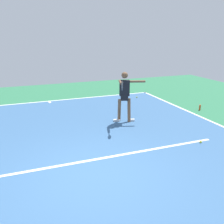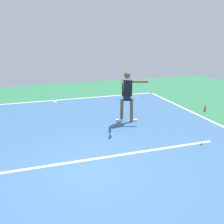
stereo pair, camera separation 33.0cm
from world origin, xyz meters
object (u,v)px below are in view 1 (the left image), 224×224
(tennis_player, at_px, (125,94))
(tennis_ball_by_baseline, at_px, (137,97))
(water_bottle, at_px, (200,107))
(tennis_ball_near_service_line, at_px, (201,142))

(tennis_player, relative_size, tennis_ball_by_baseline, 26.77)
(water_bottle, bearing_deg, tennis_ball_by_baseline, -62.01)
(tennis_ball_by_baseline, xyz_separation_m, tennis_ball_near_service_line, (0.66, 5.44, 0.00))
(tennis_ball_by_baseline, xyz_separation_m, water_bottle, (-1.47, 2.77, 0.08))
(water_bottle, bearing_deg, tennis_ball_near_service_line, 51.37)
(tennis_player, xyz_separation_m, tennis_ball_by_baseline, (-1.96, -2.95, -0.98))
(tennis_player, bearing_deg, tennis_ball_by_baseline, -106.08)
(tennis_player, xyz_separation_m, water_bottle, (-3.43, -0.18, -0.91))
(tennis_ball_by_baseline, bearing_deg, water_bottle, 117.99)
(water_bottle, bearing_deg, tennis_player, 3.02)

